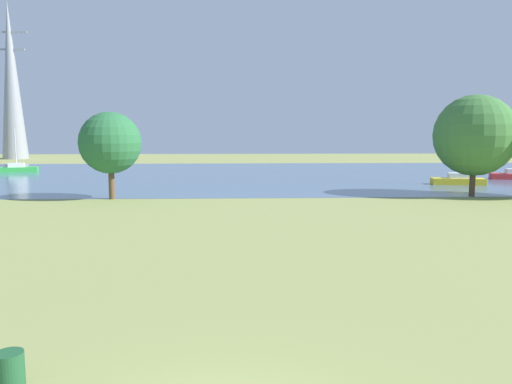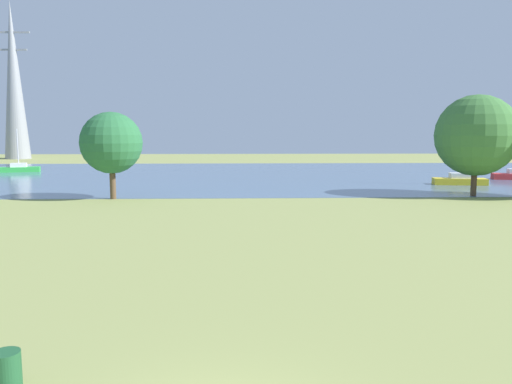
{
  "view_description": "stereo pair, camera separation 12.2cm",
  "coord_description": "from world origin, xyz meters",
  "px_view_note": "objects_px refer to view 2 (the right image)",
  "views": [
    {
      "loc": [
        0.33,
        -7.28,
        5.1
      ],
      "look_at": [
        1.26,
        16.45,
        2.16
      ],
      "focal_mm": 34.98,
      "sensor_mm": 36.0,
      "label": 1
    },
    {
      "loc": [
        0.45,
        -7.28,
        5.1
      ],
      "look_at": [
        1.26,
        16.45,
        2.16
      ],
      "focal_mm": 34.98,
      "sensor_mm": 36.0,
      "label": 2
    }
  ],
  "objects_px": {
    "sailboat_yellow": "(460,180)",
    "tree_west_far": "(476,135)",
    "sailboat_green": "(19,168)",
    "tree_east_far": "(111,143)",
    "electricity_pylon": "(14,80)",
    "litter_bin": "(6,371)"
  },
  "relations": [
    {
      "from": "electricity_pylon",
      "to": "litter_bin",
      "type": "bearing_deg",
      "value": -66.73
    },
    {
      "from": "sailboat_green",
      "to": "tree_east_far",
      "type": "distance_m",
      "value": 30.77
    },
    {
      "from": "sailboat_green",
      "to": "sailboat_yellow",
      "type": "distance_m",
      "value": 50.6
    },
    {
      "from": "sailboat_yellow",
      "to": "electricity_pylon",
      "type": "distance_m",
      "value": 77.4
    },
    {
      "from": "sailboat_yellow",
      "to": "tree_west_far",
      "type": "relative_size",
      "value": 0.94
    },
    {
      "from": "sailboat_green",
      "to": "electricity_pylon",
      "type": "xyz_separation_m",
      "value": [
        -12.92,
        29.7,
        13.5
      ]
    },
    {
      "from": "tree_east_far",
      "to": "tree_west_far",
      "type": "relative_size",
      "value": 0.82
    },
    {
      "from": "litter_bin",
      "to": "sailboat_yellow",
      "type": "relative_size",
      "value": 0.11
    },
    {
      "from": "sailboat_green",
      "to": "electricity_pylon",
      "type": "relative_size",
      "value": 0.19
    },
    {
      "from": "sailboat_green",
      "to": "tree_west_far",
      "type": "bearing_deg",
      "value": -27.93
    },
    {
      "from": "sailboat_green",
      "to": "litter_bin",
      "type": "bearing_deg",
      "value": -66.87
    },
    {
      "from": "litter_bin",
      "to": "sailboat_yellow",
      "type": "xyz_separation_m",
      "value": [
        25.4,
        36.64,
        0.07
      ]
    },
    {
      "from": "sailboat_yellow",
      "to": "tree_east_far",
      "type": "distance_m",
      "value": 31.71
    },
    {
      "from": "sailboat_yellow",
      "to": "tree_east_far",
      "type": "height_order",
      "value": "sailboat_yellow"
    },
    {
      "from": "tree_east_far",
      "to": "sailboat_green",
      "type": "bearing_deg",
      "value": 125.42
    },
    {
      "from": "tree_west_far",
      "to": "electricity_pylon",
      "type": "relative_size",
      "value": 0.28
    },
    {
      "from": "sailboat_green",
      "to": "tree_east_far",
      "type": "relative_size",
      "value": 0.82
    },
    {
      "from": "sailboat_yellow",
      "to": "tree_west_far",
      "type": "bearing_deg",
      "value": -107.23
    },
    {
      "from": "tree_west_far",
      "to": "electricity_pylon",
      "type": "height_order",
      "value": "electricity_pylon"
    },
    {
      "from": "litter_bin",
      "to": "sailboat_green",
      "type": "xyz_separation_m",
      "value": [
        -22.56,
        52.8,
        0.04
      ]
    },
    {
      "from": "sailboat_yellow",
      "to": "litter_bin",
      "type": "bearing_deg",
      "value": -124.73
    },
    {
      "from": "litter_bin",
      "to": "electricity_pylon",
      "type": "relative_size",
      "value": 0.03
    }
  ]
}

